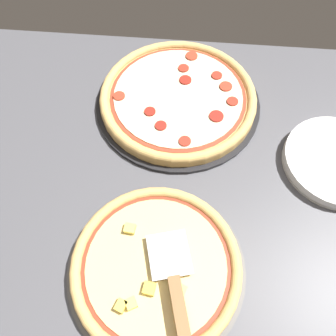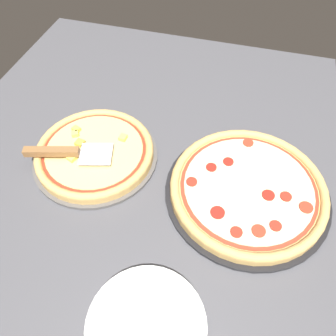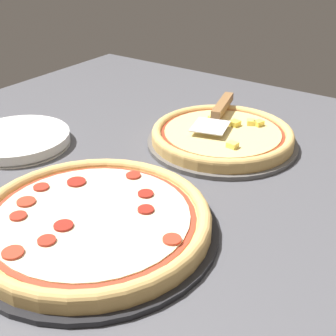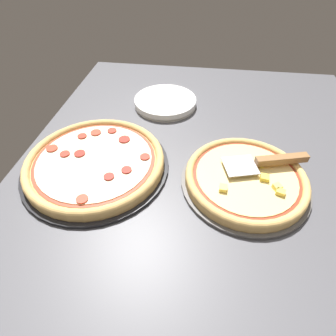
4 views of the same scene
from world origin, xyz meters
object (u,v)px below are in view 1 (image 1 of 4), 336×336
object	(u,v)px
pizza_front	(155,265)
serving_spatula	(178,307)
pizza_back	(177,97)
plate_stack	(335,161)

from	to	relation	value
pizza_front	serving_spatula	distance (cm)	9.06
pizza_front	pizza_back	size ratio (longest dim) A/B	0.82
pizza_front	serving_spatula	bearing A→B (deg)	-56.40
serving_spatula	pizza_front	bearing A→B (deg)	123.60
pizza_front	plate_stack	size ratio (longest dim) A/B	1.38
pizza_back	plate_stack	world-z (taller)	pizza_back
pizza_back	serving_spatula	size ratio (longest dim) A/B	1.67
serving_spatula	plate_stack	world-z (taller)	serving_spatula
pizza_back	plate_stack	distance (cm)	40.14
pizza_back	serving_spatula	distance (cm)	49.57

